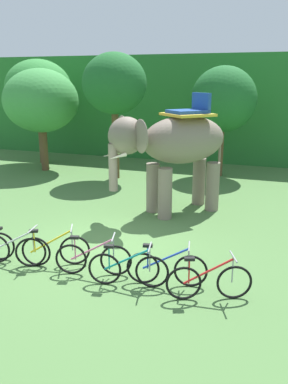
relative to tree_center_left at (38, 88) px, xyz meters
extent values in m
plane|color=#4C753D|center=(7.54, -8.97, -3.75)|extent=(80.00, 80.00, 0.00)
cube|color=#28702D|center=(7.54, 5.69, -1.05)|extent=(36.00, 6.00, 5.39)
cylinder|color=brown|center=(0.00, 0.00, -2.48)|extent=(0.32, 0.32, 2.55)
ellipsoid|color=#338438|center=(0.00, 0.00, 0.02)|extent=(3.23, 3.23, 2.73)
cylinder|color=brown|center=(1.08, -1.50, -2.78)|extent=(0.34, 0.34, 1.95)
ellipsoid|color=#3D8E42|center=(1.08, -1.50, -0.51)|extent=(3.41, 3.41, 2.86)
cylinder|color=brown|center=(4.88, -1.85, -2.31)|extent=(0.30, 0.30, 2.88)
ellipsoid|color=#1E6028|center=(4.88, -1.85, 0.26)|extent=(2.67, 2.67, 2.51)
cylinder|color=brown|center=(9.12, 0.07, -2.70)|extent=(0.21, 0.21, 2.10)
ellipsoid|color=#1E6028|center=(9.12, 0.07, -0.40)|extent=(2.80, 2.80, 2.78)
ellipsoid|color=gray|center=(8.72, -5.33, -1.40)|extent=(3.01, 3.07, 1.50)
cylinder|color=gray|center=(8.37, -6.25, -2.95)|extent=(0.44, 0.44, 1.60)
cylinder|color=gray|center=(7.82, -5.72, -2.95)|extent=(0.44, 0.44, 1.60)
cylinder|color=gray|center=(9.61, -4.95, -2.95)|extent=(0.44, 0.44, 1.60)
cylinder|color=gray|center=(9.06, -4.42, -2.95)|extent=(0.44, 0.44, 1.60)
ellipsoid|color=gray|center=(7.34, -6.78, -1.15)|extent=(1.48, 1.49, 1.10)
ellipsoid|color=gray|center=(7.89, -7.10, -1.10)|extent=(0.72, 0.70, 0.96)
ellipsoid|color=gray|center=(6.99, -6.25, -1.10)|extent=(0.72, 0.70, 0.96)
cylinder|color=gray|center=(7.03, -7.11, -2.05)|extent=(0.26, 0.26, 1.40)
cone|color=beige|center=(7.22, -7.22, -1.70)|extent=(0.47, 0.49, 0.21)
cone|color=beige|center=(6.90, -6.92, -1.70)|extent=(0.47, 0.49, 0.21)
cube|color=gold|center=(8.78, -5.26, -0.62)|extent=(1.86, 1.86, 0.08)
cube|color=#1E4799|center=(8.78, -5.26, -0.53)|extent=(1.41, 1.42, 0.10)
cube|color=#1E4799|center=(9.13, -4.90, -0.25)|extent=(0.72, 0.69, 0.56)
cylinder|color=gray|center=(9.70, -4.30, -1.85)|extent=(0.08, 0.08, 0.90)
torus|color=black|center=(5.50, -10.43, -3.40)|extent=(0.68, 0.31, 0.71)
torus|color=black|center=(6.49, -10.41, -3.40)|extent=(0.71, 0.17, 0.71)
cylinder|color=silver|center=(5.97, -10.50, -3.15)|extent=(0.96, 0.21, 0.54)
cylinder|color=#9E9EA3|center=(6.44, -10.42, -3.12)|extent=(0.03, 0.03, 0.55)
cylinder|color=#9E9EA3|center=(6.44, -10.42, -2.85)|extent=(0.12, 0.52, 0.03)
torus|color=black|center=(6.40, -10.49, -3.40)|extent=(0.66, 0.35, 0.71)
torus|color=black|center=(7.30, -10.06, -3.40)|extent=(0.66, 0.35, 0.71)
cylinder|color=yellow|center=(6.82, -10.29, -3.15)|extent=(0.90, 0.45, 0.54)
cylinder|color=yellow|center=(6.49, -10.45, -3.14)|extent=(0.03, 0.03, 0.52)
cube|color=black|center=(6.49, -10.45, -2.88)|extent=(0.22, 0.18, 0.06)
cylinder|color=#9E9EA3|center=(7.25, -10.08, -3.12)|extent=(0.03, 0.03, 0.55)
cylinder|color=#9E9EA3|center=(7.25, -10.08, -2.85)|extent=(0.25, 0.48, 0.03)
torus|color=black|center=(7.45, -10.51, -3.40)|extent=(0.70, 0.24, 0.71)
torus|color=black|center=(8.42, -10.24, -3.40)|extent=(0.70, 0.24, 0.71)
cylinder|color=pink|center=(7.91, -10.38, -3.15)|extent=(0.95, 0.30, 0.54)
cylinder|color=pink|center=(7.55, -10.48, -3.14)|extent=(0.03, 0.03, 0.52)
cube|color=black|center=(7.55, -10.48, -2.88)|extent=(0.22, 0.15, 0.06)
cylinder|color=#9E9EA3|center=(8.37, -10.26, -3.12)|extent=(0.03, 0.03, 0.55)
cylinder|color=#9E9EA3|center=(8.37, -10.26, -2.85)|extent=(0.17, 0.51, 0.03)
torus|color=black|center=(8.35, -10.70, -3.40)|extent=(0.71, 0.19, 0.71)
torus|color=black|center=(9.33, -10.50, -3.40)|extent=(0.71, 0.19, 0.71)
cylinder|color=teal|center=(8.82, -10.61, -3.15)|extent=(0.96, 0.24, 0.54)
cylinder|color=teal|center=(8.45, -10.68, -3.14)|extent=(0.03, 0.03, 0.52)
cube|color=black|center=(8.45, -10.68, -2.88)|extent=(0.22, 0.14, 0.06)
cylinder|color=#9E9EA3|center=(9.28, -10.51, -3.12)|extent=(0.03, 0.03, 0.55)
cylinder|color=#9E9EA3|center=(9.28, -10.51, -2.85)|extent=(0.14, 0.52, 0.03)
torus|color=black|center=(9.10, -10.40, -3.40)|extent=(0.71, 0.19, 0.71)
torus|color=black|center=(10.08, -10.20, -3.40)|extent=(0.71, 0.19, 0.71)
cylinder|color=blue|center=(9.57, -10.31, -3.15)|extent=(0.96, 0.23, 0.54)
cylinder|color=blue|center=(9.20, -10.38, -3.14)|extent=(0.03, 0.03, 0.52)
cube|color=black|center=(9.20, -10.38, -2.88)|extent=(0.22, 0.14, 0.06)
cylinder|color=#9E9EA3|center=(10.03, -10.21, -3.12)|extent=(0.03, 0.03, 0.55)
cylinder|color=#9E9EA3|center=(10.03, -10.21, -2.85)|extent=(0.13, 0.52, 0.03)
torus|color=black|center=(10.07, -10.76, -3.40)|extent=(0.68, 0.30, 0.71)
torus|color=black|center=(11.00, -10.40, -3.40)|extent=(0.68, 0.30, 0.71)
cylinder|color=red|center=(10.51, -10.59, -3.15)|extent=(0.92, 0.39, 0.54)
cylinder|color=red|center=(10.16, -10.73, -3.14)|extent=(0.03, 0.03, 0.52)
cube|color=black|center=(10.16, -10.73, -2.88)|extent=(0.22, 0.17, 0.06)
cylinder|color=#9E9EA3|center=(10.95, -10.42, -3.12)|extent=(0.03, 0.03, 0.55)
cylinder|color=#9E9EA3|center=(10.95, -10.42, -2.85)|extent=(0.22, 0.50, 0.03)
camera|label=1|loc=(11.63, -17.67, 0.45)|focal=37.56mm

